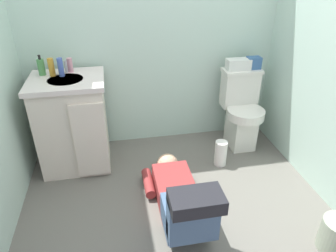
% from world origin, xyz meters
% --- Properties ---
extents(ground_plane, '(2.81, 2.90, 0.04)m').
position_xyz_m(ground_plane, '(0.00, 0.00, -0.02)').
color(ground_plane, '#65625A').
extents(wall_back, '(2.47, 0.08, 2.40)m').
position_xyz_m(wall_back, '(0.00, 0.99, 1.20)').
color(wall_back, '#B2D0C0').
rests_on(wall_back, ground_plane).
extents(toilet, '(0.36, 0.46, 0.75)m').
position_xyz_m(toilet, '(0.81, 0.69, 0.37)').
color(toilet, silver).
rests_on(toilet, ground_plane).
extents(vanity_cabinet, '(0.60, 0.53, 0.82)m').
position_xyz_m(vanity_cabinet, '(-0.75, 0.64, 0.42)').
color(vanity_cabinet, beige).
rests_on(vanity_cabinet, ground_plane).
extents(faucet, '(0.02, 0.02, 0.10)m').
position_xyz_m(faucet, '(-0.76, 0.78, 0.87)').
color(faucet, silver).
rests_on(faucet, vanity_cabinet).
extents(person_plumber, '(0.39, 1.06, 0.52)m').
position_xyz_m(person_plumber, '(0.01, -0.19, 0.18)').
color(person_plumber, maroon).
rests_on(person_plumber, ground_plane).
extents(tissue_box, '(0.22, 0.11, 0.10)m').
position_xyz_m(tissue_box, '(0.77, 0.78, 0.80)').
color(tissue_box, silver).
rests_on(tissue_box, toilet).
extents(toiletry_bag, '(0.12, 0.09, 0.11)m').
position_xyz_m(toiletry_bag, '(0.92, 0.78, 0.81)').
color(toiletry_bag, '#33598C').
rests_on(toiletry_bag, toilet).
extents(soap_dispenser, '(0.06, 0.06, 0.17)m').
position_xyz_m(soap_dispenser, '(-0.95, 0.76, 0.89)').
color(soap_dispenser, '#498E4C').
rests_on(soap_dispenser, vanity_cabinet).
extents(bottle_amber, '(0.05, 0.05, 0.15)m').
position_xyz_m(bottle_amber, '(-0.86, 0.72, 0.89)').
color(bottle_amber, gold).
rests_on(bottle_amber, vanity_cabinet).
extents(bottle_blue, '(0.04, 0.04, 0.15)m').
position_xyz_m(bottle_blue, '(-0.79, 0.70, 0.89)').
color(bottle_blue, '#4661B9').
rests_on(bottle_blue, vanity_cabinet).
extents(bottle_pink, '(0.04, 0.04, 0.12)m').
position_xyz_m(bottle_pink, '(-0.72, 0.80, 0.88)').
color(bottle_pink, '#D290A0').
rests_on(bottle_pink, vanity_cabinet).
extents(paper_towel_roll, '(0.11, 0.11, 0.24)m').
position_xyz_m(paper_towel_roll, '(0.51, 0.37, 0.12)').
color(paper_towel_roll, white).
rests_on(paper_towel_roll, ground_plane).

